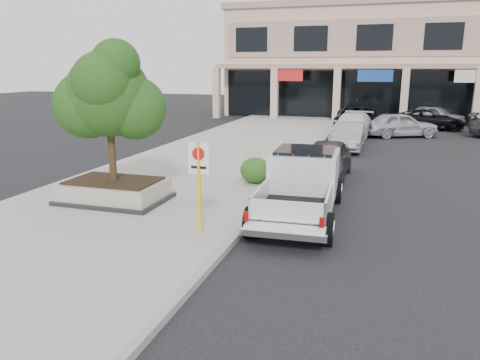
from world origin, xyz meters
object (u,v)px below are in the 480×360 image
planter (114,191)px  curb_car_a (326,159)px  no_parking_sign (199,175)px  pickup_truck (300,187)px  curb_car_b (349,136)px  curb_car_c (352,126)px  lot_car_d (428,120)px  lot_car_a (400,125)px  lot_car_e (434,115)px  planter_tree (115,95)px  curb_car_d (356,119)px

planter → curb_car_a: curb_car_a is taller
no_parking_sign → pickup_truck: 3.22m
curb_car_b → curb_car_c: size_ratio=0.81×
planter → lot_car_d: bearing=64.6°
pickup_truck → lot_car_a: (3.04, 17.77, -0.16)m
curb_car_b → curb_car_c: 4.34m
no_parking_sign → curb_car_b: bearing=80.2°
lot_car_a → lot_car_e: size_ratio=1.05×
planter_tree → lot_car_e: planter_tree is taller
no_parking_sign → curb_car_d: 22.45m
pickup_truck → curb_car_a: (0.07, 5.28, -0.19)m
lot_car_d → curb_car_a: bearing=149.0°
pickup_truck → curb_car_d: 19.99m
no_parking_sign → lot_car_e: (7.70, 27.30, -0.90)m
planter_tree → lot_car_d: planter_tree is taller
pickup_truck → lot_car_e: pickup_truck is taller
lot_car_a → planter: bearing=129.8°
planter → lot_car_e: lot_car_e is taller
planter → curb_car_b: size_ratio=0.76×
curb_car_c → curb_car_d: bearing=96.1°
no_parking_sign → lot_car_a: size_ratio=0.51×
curb_car_b → lot_car_d: size_ratio=0.86×
lot_car_a → lot_car_e: lot_car_a is taller
curb_car_b → lot_car_a: (2.67, 5.64, 0.07)m
planter_tree → pickup_truck: bearing=3.4°
curb_car_a → lot_car_d: size_ratio=0.87×
curb_car_a → lot_car_d: curb_car_a is taller
planter_tree → curb_car_c: size_ratio=0.77×
curb_car_c → no_parking_sign: bearing=-91.7°
planter_tree → lot_car_d: (10.53, 22.25, -2.73)m
curb_car_c → lot_car_e: (5.35, 8.51, -0.02)m
curb_car_c → lot_car_a: 3.09m
planter → lot_car_e: size_ratio=0.75×
pickup_truck → lot_car_d: pickup_truck is taller
curb_car_b → curb_car_a: bearing=-92.1°
lot_car_e → curb_car_d: bearing=155.4°
curb_car_a → lot_car_a: bearing=77.4°
no_parking_sign → curb_car_c: no_parking_sign is taller
lot_car_e → curb_car_b: bearing=-179.5°
lot_car_a → lot_car_d: bearing=-48.8°
planter_tree → curb_car_c: bearing=70.8°
planter_tree → curb_car_a: planter_tree is taller
lot_car_a → lot_car_d: size_ratio=0.91×
curb_car_c → curb_car_d: curb_car_d is taller
no_parking_sign → curb_car_c: size_ratio=0.44×
curb_car_d → lot_car_d: size_ratio=1.21×
planter_tree → pickup_truck: (5.61, 0.34, -2.49)m
planter_tree → pickup_truck: 6.15m
lot_car_d → curb_car_c: bearing=124.6°
curb_car_a → curb_car_d: bearing=90.3°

